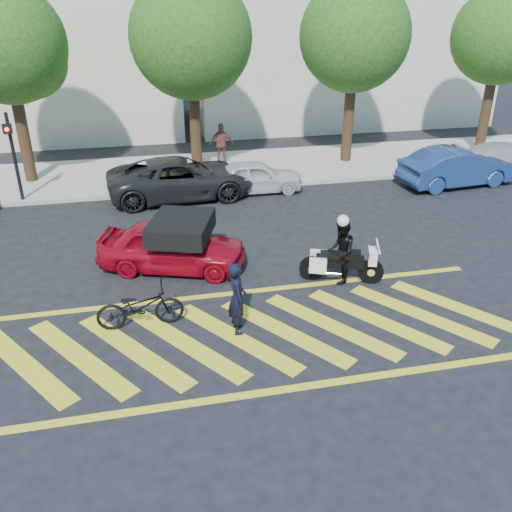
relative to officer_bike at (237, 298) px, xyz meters
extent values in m
plane|color=black|center=(0.51, -0.26, -0.84)|extent=(90.00, 90.00, 0.00)
cube|color=#9E998E|center=(0.51, 11.74, -0.76)|extent=(60.00, 5.00, 0.15)
cube|color=yellow|center=(-4.49, -0.26, -0.84)|extent=(2.43, 3.21, 0.01)
cube|color=yellow|center=(-3.39, -0.26, -0.84)|extent=(2.43, 3.21, 0.01)
cube|color=yellow|center=(-2.29, -0.26, -0.84)|extent=(2.43, 3.21, 0.01)
cube|color=yellow|center=(-1.19, -0.26, -0.84)|extent=(2.43, 3.21, 0.01)
cube|color=yellow|center=(-0.09, -0.26, -0.84)|extent=(2.43, 3.21, 0.01)
cube|color=yellow|center=(1.01, -0.26, -0.84)|extent=(2.43, 3.21, 0.01)
cube|color=yellow|center=(2.11, -0.26, -0.84)|extent=(2.43, 3.21, 0.01)
cube|color=yellow|center=(3.21, -0.26, -0.84)|extent=(2.43, 3.21, 0.01)
cube|color=yellow|center=(4.31, -0.26, -0.84)|extent=(2.43, 3.21, 0.01)
cube|color=yellow|center=(5.41, -0.26, -0.84)|extent=(2.43, 3.21, 0.01)
cube|color=yellow|center=(0.51, -2.16, -0.84)|extent=(12.00, 0.20, 0.01)
cube|color=yellow|center=(0.51, 1.64, -0.84)|extent=(12.00, 0.20, 0.01)
cube|color=beige|center=(-7.49, 20.74, 4.16)|extent=(16.00, 8.00, 10.00)
cube|color=beige|center=(9.51, 20.74, 4.66)|extent=(16.00, 8.00, 11.00)
cylinder|color=black|center=(-5.99, 11.74, 1.16)|extent=(0.44, 0.44, 4.00)
sphere|color=#154412|center=(-5.99, 11.74, 4.32)|extent=(4.20, 4.20, 4.20)
sphere|color=#154412|center=(-5.39, 12.04, 3.69)|extent=(2.73, 2.73, 2.73)
cylinder|color=black|center=(0.51, 11.74, 1.16)|extent=(0.44, 0.44, 4.00)
sphere|color=#154412|center=(0.51, 11.74, 4.43)|extent=(4.60, 4.60, 4.60)
sphere|color=#154412|center=(1.11, 12.04, 3.74)|extent=(2.99, 2.99, 2.99)
cylinder|color=black|center=(7.01, 11.74, 1.16)|extent=(0.44, 0.44, 4.00)
sphere|color=#154412|center=(7.01, 11.74, 4.37)|extent=(4.40, 4.40, 4.40)
sphere|color=#154412|center=(7.61, 12.04, 3.71)|extent=(2.86, 2.86, 2.86)
cylinder|color=black|center=(13.51, 11.74, 1.16)|extent=(0.44, 0.44, 4.00)
sphere|color=#154412|center=(13.51, 11.74, 4.26)|extent=(4.00, 4.00, 4.00)
sphere|color=#154412|center=(14.11, 12.04, 3.66)|extent=(2.60, 2.60, 2.60)
cylinder|color=black|center=(-5.99, 9.54, 0.76)|extent=(0.12, 0.12, 3.20)
cube|color=black|center=(-5.99, 9.34, 1.86)|extent=(0.28, 0.18, 0.32)
sphere|color=#FF260C|center=(-5.99, 9.24, 1.86)|extent=(0.14, 0.14, 0.14)
imported|color=black|center=(0.00, 0.00, 0.00)|extent=(0.42, 0.62, 1.68)
imported|color=black|center=(-2.09, 0.66, -0.33)|extent=(1.94, 0.71, 1.01)
cylinder|color=black|center=(2.33, 1.93, -0.52)|extent=(0.65, 0.34, 0.64)
cylinder|color=silver|center=(2.33, 1.93, -0.52)|extent=(0.24, 0.21, 0.20)
cylinder|color=black|center=(3.77, 1.43, -0.52)|extent=(0.65, 0.34, 0.64)
cylinder|color=silver|center=(3.77, 1.43, -0.52)|extent=(0.24, 0.21, 0.20)
cube|color=black|center=(3.01, 1.70, -0.27)|extent=(1.24, 0.64, 0.29)
cube|color=black|center=(3.28, 1.60, -0.08)|extent=(0.51, 0.42, 0.21)
cube|color=black|center=(2.78, 1.78, -0.10)|extent=(0.62, 0.49, 0.12)
cube|color=silver|center=(3.77, 1.43, -0.08)|extent=(0.34, 0.46, 0.39)
cube|color=silver|center=(2.57, 2.12, -0.30)|extent=(0.47, 0.31, 0.37)
cube|color=silver|center=(2.40, 1.64, -0.30)|extent=(0.47, 0.31, 0.37)
imported|color=black|center=(3.00, 1.68, 0.02)|extent=(0.89, 1.00, 1.72)
imported|color=maroon|center=(-1.15, 3.33, -0.17)|extent=(4.23, 2.78, 1.34)
imported|color=black|center=(-0.39, 8.94, -0.11)|extent=(5.38, 2.74, 1.46)
imported|color=silver|center=(2.35, 8.94, -0.24)|extent=(3.55, 1.51, 1.20)
imported|color=navy|center=(10.07, 8.00, -0.11)|extent=(4.58, 1.99, 1.47)
imported|color=#9EA2A6|center=(12.90, 8.94, -0.21)|extent=(4.34, 1.79, 1.25)
imported|color=brown|center=(1.65, 12.38, 0.16)|extent=(1.05, 0.54, 1.71)
camera|label=1|loc=(-1.77, -9.99, 6.03)|focal=38.00mm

